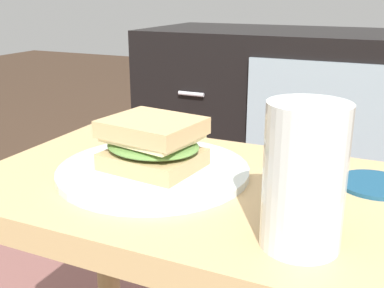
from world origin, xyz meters
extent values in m
cube|color=tan|center=(0.00, 0.00, 0.44)|extent=(0.56, 0.36, 0.04)
cylinder|color=tan|center=(-0.25, 0.14, 0.21)|extent=(0.04, 0.04, 0.43)
cube|color=black|center=(-0.07, 0.95, 0.29)|extent=(0.96, 0.44, 0.58)
cube|color=#8C9EA8|center=(0.05, 0.72, 0.30)|extent=(0.42, 0.01, 0.44)
cylinder|color=silver|center=(-0.33, 0.72, 0.41)|extent=(0.08, 0.01, 0.01)
cylinder|color=silver|center=(-0.33, 0.72, 0.19)|extent=(0.08, 0.01, 0.01)
cube|color=#4C1E19|center=(-0.27, 0.52, 0.00)|extent=(1.26, 0.89, 0.01)
cube|color=brown|center=(-0.27, 0.52, 0.01)|extent=(1.03, 0.73, 0.00)
cylinder|color=silver|center=(-0.05, 0.00, 0.47)|extent=(0.26, 0.26, 0.01)
cube|color=tan|center=(-0.05, 0.00, 0.48)|extent=(0.13, 0.11, 0.02)
ellipsoid|color=#608C42|center=(-0.05, 0.00, 0.50)|extent=(0.14, 0.12, 0.02)
cube|color=beige|center=(-0.05, 0.00, 0.51)|extent=(0.12, 0.11, 0.01)
cube|color=tan|center=(-0.05, 0.00, 0.53)|extent=(0.13, 0.12, 0.02)
cylinder|color=silver|center=(0.16, -0.10, 0.53)|extent=(0.08, 0.08, 0.14)
cylinder|color=#B26014|center=(0.16, -0.10, 0.52)|extent=(0.07, 0.07, 0.11)
cylinder|color=white|center=(0.16, -0.10, 0.58)|extent=(0.07, 0.07, 0.01)
cylinder|color=navy|center=(0.22, 0.08, 0.46)|extent=(0.09, 0.09, 0.01)
camera|label=1|loc=(0.24, -0.51, 0.69)|focal=43.87mm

